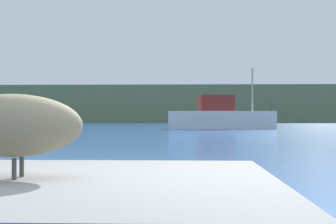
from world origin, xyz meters
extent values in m
cube|color=#6B7A51|center=(0.00, 79.37, 2.82)|extent=(140.00, 15.80, 5.64)
cube|color=gray|center=(-1.13, -0.44, 0.28)|extent=(3.42, 2.67, 0.56)
ellipsoid|color=gray|center=(-1.13, -0.44, 0.90)|extent=(0.94, 0.50, 0.41)
cylinder|color=#4C4742|center=(-1.08, -0.52, 0.62)|extent=(0.03, 0.03, 0.14)
cylinder|color=#4C4742|center=(-1.09, -0.35, 0.62)|extent=(0.03, 0.03, 0.14)
cube|color=white|center=(2.53, 33.83, 0.66)|extent=(7.95, 3.11, 1.31)
cube|color=maroon|center=(2.10, 33.77, 1.91)|extent=(2.69, 2.12, 1.19)
cylinder|color=#B2B2B2|center=(4.82, 34.16, 2.92)|extent=(0.12, 0.12, 3.21)
cylinder|color=#3F382D|center=(6.20, 34.36, 1.66)|extent=(0.10, 0.10, 0.70)
camera|label=1|loc=(0.01, -3.64, 0.96)|focal=54.07mm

